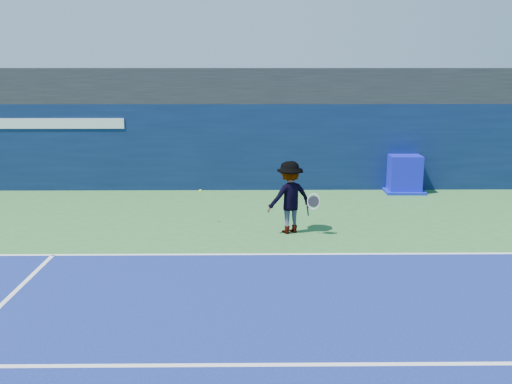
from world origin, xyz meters
TOP-DOWN VIEW (x-y plane):
  - ground at (0.00, 0.00)m, footprint 80.00×80.00m
  - baseline at (0.00, 3.00)m, footprint 24.00×0.10m
  - service_line at (0.00, -2.00)m, footprint 24.00×0.10m
  - stadium_band at (0.00, 11.50)m, footprint 36.00×3.00m
  - back_wall_assembly at (-0.00, 10.50)m, footprint 36.00×1.03m
  - equipment_cart at (4.88, 9.75)m, footprint 1.37×1.37m
  - tennis_player at (0.59, 4.81)m, footprint 1.46×1.12m
  - tennis_ball at (-1.80, 5.65)m, footprint 0.07×0.07m

SIDE VIEW (x-z plane):
  - ground at x=0.00m, z-range 0.00..0.00m
  - baseline at x=0.00m, z-range 0.01..0.01m
  - service_line at x=0.00m, z-range 0.01..0.01m
  - equipment_cart at x=4.88m, z-range -0.06..1.23m
  - tennis_ball at x=-1.80m, z-range 0.91..0.98m
  - tennis_player at x=0.59m, z-range 0.00..1.89m
  - back_wall_assembly at x=0.00m, z-range 0.00..3.00m
  - stadium_band at x=0.00m, z-range 3.00..4.20m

